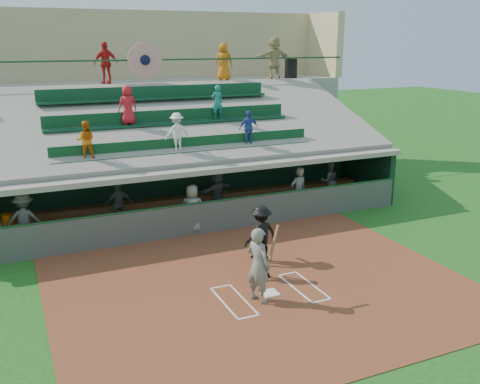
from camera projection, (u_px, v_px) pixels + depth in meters
name	position (u px, v px, depth m)	size (l,w,h in m)	color
ground	(270.00, 294.00, 13.99)	(100.00, 100.00, 0.00)	#195217
dirt_slab	(261.00, 286.00, 14.42)	(11.00, 9.00, 0.02)	brown
home_plate	(270.00, 293.00, 13.98)	(0.43, 0.43, 0.03)	white
batters_box_chalk	(270.00, 293.00, 13.98)	(2.65, 1.85, 0.01)	silver
dugout_floor	(187.00, 218.00, 19.91)	(16.00, 3.50, 0.04)	gray
concourse_slab	(140.00, 131.00, 25.22)	(20.00, 3.00, 4.60)	gray
grandstand	(157.00, 142.00, 22.61)	(20.40, 10.40, 7.80)	#4E534E
batter_at_plate	(259.00, 265.00, 13.35)	(0.98, 0.84, 1.96)	#5E615C
catcher	(260.00, 257.00, 14.75)	(0.62, 0.48, 1.27)	black
home_umpire	(261.00, 233.00, 15.87)	(1.11, 0.64, 1.72)	black
dugout_bench	(173.00, 204.00, 20.75)	(16.54, 0.50, 0.50)	brown
white_table	(9.00, 235.00, 17.19)	(0.76, 0.57, 0.67)	white
water_cooler	(8.00, 219.00, 17.06)	(0.38, 0.38, 0.38)	orange
dugout_player_a	(24.00, 220.00, 16.96)	(1.14, 0.66, 1.76)	#5F625C
dugout_player_b	(119.00, 204.00, 18.88)	(0.93, 0.39, 1.59)	#545651
dugout_player_c	(193.00, 209.00, 18.20)	(0.83, 0.54, 1.69)	#5E605B
dugout_player_d	(217.00, 192.00, 20.33)	(1.53, 0.49, 1.65)	#575954
dugout_player_e	(298.00, 191.00, 19.95)	(0.68, 0.45, 1.87)	#535550
dugout_player_f	(329.00, 181.00, 22.05)	(0.77, 0.60, 1.58)	#565954
trash_bin	(291.00, 68.00, 26.55)	(0.63, 0.63, 0.94)	black
concourse_staff_a	(106.00, 63.00, 22.84)	(1.04, 0.43, 1.77)	red
concourse_staff_b	(224.00, 62.00, 24.69)	(0.84, 0.55, 1.73)	#C35F0B
concourse_staff_c	(274.00, 58.00, 25.50)	(1.87, 0.59, 2.01)	tan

